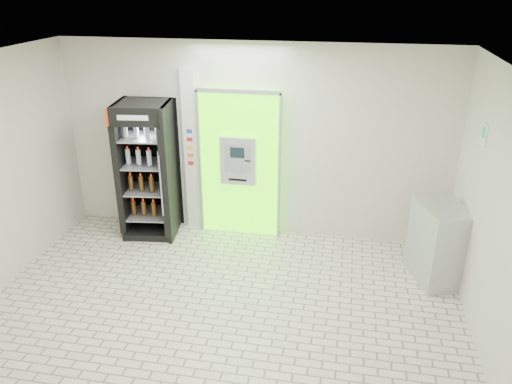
# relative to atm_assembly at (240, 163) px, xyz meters

# --- Properties ---
(ground) EXTENTS (6.00, 6.00, 0.00)m
(ground) POSITION_rel_atm_assembly_xyz_m (0.20, -2.41, -1.17)
(ground) COLOR beige
(ground) RESTS_ON ground
(room_shell) EXTENTS (6.00, 6.00, 6.00)m
(room_shell) POSITION_rel_atm_assembly_xyz_m (0.20, -2.41, 0.67)
(room_shell) COLOR beige
(room_shell) RESTS_ON ground
(atm_assembly) EXTENTS (1.30, 0.24, 2.33)m
(atm_assembly) POSITION_rel_atm_assembly_xyz_m (0.00, 0.00, 0.00)
(atm_assembly) COLOR #44F300
(atm_assembly) RESTS_ON ground
(pillar) EXTENTS (0.22, 0.11, 2.60)m
(pillar) POSITION_rel_atm_assembly_xyz_m (-0.78, 0.04, 0.13)
(pillar) COLOR silver
(pillar) RESTS_ON ground
(beverage_cooler) EXTENTS (0.89, 0.83, 2.14)m
(beverage_cooler) POSITION_rel_atm_assembly_xyz_m (-1.39, -0.27, -0.15)
(beverage_cooler) COLOR black
(beverage_cooler) RESTS_ON ground
(steel_cabinet) EXTENTS (0.78, 0.95, 1.09)m
(steel_cabinet) POSITION_rel_atm_assembly_xyz_m (2.92, -0.87, -0.63)
(steel_cabinet) COLOR #AFB1B7
(steel_cabinet) RESTS_ON ground
(exit_sign) EXTENTS (0.02, 0.22, 0.26)m
(exit_sign) POSITION_rel_atm_assembly_xyz_m (3.19, -1.01, 0.95)
(exit_sign) COLOR white
(exit_sign) RESTS_ON room_shell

